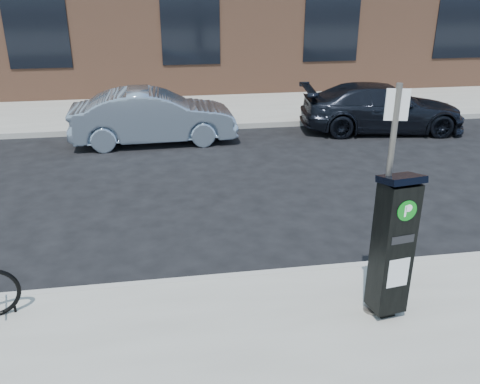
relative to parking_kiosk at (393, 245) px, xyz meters
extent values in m
plane|color=black|center=(-1.40, 1.19, -1.11)|extent=(120.00, 120.00, 0.00)
cube|color=gray|center=(-1.40, 15.19, -1.04)|extent=(60.00, 12.00, 0.15)
cube|color=#9E9B93|center=(-1.40, 1.17, -1.04)|extent=(60.00, 0.12, 0.16)
cube|color=#9E9B93|center=(-1.40, 9.21, -1.04)|extent=(60.00, 0.12, 0.16)
cube|color=black|center=(-6.40, 13.17, 1.89)|extent=(2.00, 0.06, 3.50)
cube|color=black|center=(-1.40, 13.17, 1.89)|extent=(2.00, 0.06, 3.50)
cube|color=black|center=(3.60, 13.17, 1.89)|extent=(2.00, 0.06, 3.50)
cube|color=black|center=(8.60, 13.17, 1.89)|extent=(2.00, 0.06, 3.50)
cube|color=black|center=(0.00, 0.00, -0.91)|extent=(0.22, 0.22, 0.10)
cube|color=black|center=(0.00, 0.00, -0.03)|extent=(0.44, 0.39, 1.66)
cube|color=black|center=(0.00, 0.00, 0.84)|extent=(0.48, 0.44, 0.15)
cylinder|color=#086513|center=(0.02, -0.17, 0.52)|extent=(0.24, 0.05, 0.24)
cube|color=white|center=(0.02, -0.17, 0.52)|extent=(0.09, 0.02, 0.14)
cube|color=silver|center=(0.02, -0.17, -0.28)|extent=(0.27, 0.05, 0.37)
cube|color=black|center=(0.02, -0.17, 0.16)|extent=(0.29, 0.05, 0.10)
cylinder|color=#524D48|center=(-0.12, 0.08, -0.94)|extent=(0.23, 0.23, 0.03)
cylinder|color=#524D48|center=(-0.12, 0.08, 0.46)|extent=(0.07, 0.07, 2.85)
cube|color=silver|center=(-0.12, 0.08, 1.66)|extent=(0.25, 0.08, 0.34)
cylinder|color=black|center=(-4.55, 0.76, -0.90)|extent=(0.03, 0.03, 0.13)
imported|color=#899BAF|center=(-2.78, 8.24, -0.41)|extent=(4.28, 1.61, 1.40)
imported|color=black|center=(3.58, 8.35, -0.45)|extent=(4.75, 2.43, 1.32)
camera|label=1|loc=(-2.61, -4.91, 2.89)|focal=38.00mm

